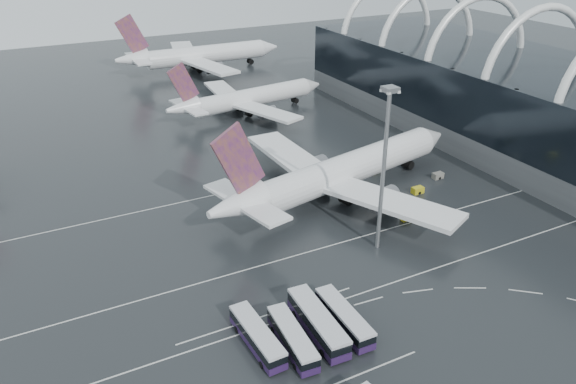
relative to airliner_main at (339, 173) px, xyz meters
name	(u,v)px	position (x,y,z in m)	size (l,w,h in m)	color
ground	(401,271)	(-5.00, -27.32, -5.47)	(420.00, 420.00, 0.00)	black
terminal	(568,116)	(56.56, -7.48, 5.41)	(42.00, 160.00, 34.90)	#55575A
lane_marking_near	(408,277)	(-5.00, -29.32, -5.46)	(120.00, 0.25, 0.01)	beige
lane_marking_mid	(360,237)	(-5.00, -15.32, -5.46)	(120.00, 0.25, 0.01)	beige
lane_marking_far	(288,179)	(-5.00, 12.68, -5.46)	(120.00, 0.25, 0.01)	beige
bus_bay_line_north	(268,315)	(-29.00, -27.32, -5.46)	(28.00, 0.25, 0.01)	beige
airliner_main	(339,173)	(0.00, 0.00, 0.00)	(64.02, 55.27, 21.82)	white
airliner_gate_b	(246,99)	(4.70, 57.52, -1.03)	(51.10, 45.55, 17.74)	white
airliner_gate_c	(198,56)	(8.96, 111.02, 0.03)	(61.47, 56.99, 21.99)	white
bus_row_near_a	(257,336)	(-33.15, -32.58, -3.81)	(3.20, 12.34, 3.02)	#2E1544
bus_row_near_b	(293,338)	(-29.11, -35.05, -3.85)	(3.65, 12.15, 2.95)	#2E1544
bus_row_near_c	(318,322)	(-24.62, -34.02, -3.61)	(3.89, 13.88, 3.38)	#2E1544
bus_row_near_d	(344,318)	(-20.73, -34.66, -3.81)	(3.22, 12.34, 3.02)	#2E1544
floodlight_mast	(385,151)	(-4.04, -19.37, 12.60)	(2.20, 2.20, 28.71)	gray
gse_cart_belly_a	(418,190)	(15.75, -5.99, -4.80)	(2.45, 1.45, 1.34)	gold
gse_cart_belly_c	(406,218)	(6.39, -14.13, -4.93)	(1.96, 1.16, 1.07)	gold
gse_cart_belly_d	(438,176)	(24.34, -2.33, -4.81)	(2.40, 1.42, 1.31)	slate
gse_cart_belly_e	(377,168)	(14.98, 7.19, -4.88)	(2.14, 1.27, 1.17)	gold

